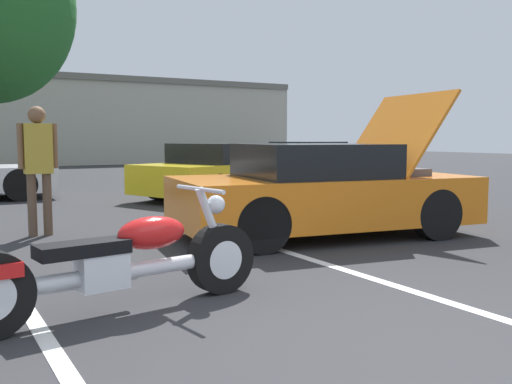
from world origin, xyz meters
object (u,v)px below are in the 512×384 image
at_px(motorcycle, 119,264).
at_px(spectator_midground, 38,159).
at_px(parked_car_mid_right_row, 228,172).
at_px(parked_car_right_row, 311,162).
at_px(show_car_hood_open, 324,191).

height_order(motorcycle, spectator_midground, spectator_midground).
height_order(parked_car_mid_right_row, spectator_midground, spectator_midground).
relative_size(motorcycle, parked_car_mid_right_row, 0.52).
distance_m(motorcycle, spectator_midground, 4.01).
relative_size(motorcycle, parked_car_right_row, 0.56).
bearing_deg(parked_car_mid_right_row, show_car_hood_open, -124.91).
bearing_deg(parked_car_right_row, parked_car_mid_right_row, -163.84).
height_order(show_car_hood_open, parked_car_right_row, show_car_hood_open).
xyz_separation_m(motorcycle, show_car_hood_open, (3.46, 1.99, 0.24)).
distance_m(show_car_hood_open, parked_car_right_row, 9.96).
height_order(parked_car_right_row, spectator_midground, spectator_midground).
bearing_deg(motorcycle, spectator_midground, 80.86).
distance_m(motorcycle, show_car_hood_open, 4.00).
xyz_separation_m(show_car_hood_open, spectator_midground, (-3.36, 1.96, 0.44)).
xyz_separation_m(show_car_hood_open, parked_car_mid_right_row, (1.20, 5.15, -0.04)).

